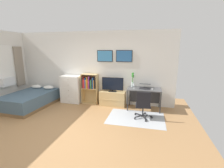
# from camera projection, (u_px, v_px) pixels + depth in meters

# --- Properties ---
(ground_plane) EXTENTS (7.20, 7.20, 0.00)m
(ground_plane) POSITION_uv_depth(u_px,v_px,m) (62.00, 131.00, 4.11)
(ground_plane) COLOR #A87A4C
(wall_back_with_posters) EXTENTS (6.12, 0.09, 2.70)m
(wall_back_with_posters) POSITION_uv_depth(u_px,v_px,m) (93.00, 68.00, 6.12)
(wall_back_with_posters) COLOR silver
(wall_back_with_posters) RESTS_ON ground_plane
(area_rug) EXTENTS (1.70, 1.20, 0.01)m
(area_rug) POSITION_uv_depth(u_px,v_px,m) (136.00, 118.00, 4.88)
(area_rug) COLOR #B2B7BC
(area_rug) RESTS_ON ground_plane
(bed) EXTENTS (1.37, 2.01, 0.63)m
(bed) POSITION_uv_depth(u_px,v_px,m) (30.00, 99.00, 5.84)
(bed) COLOR brown
(bed) RESTS_ON ground_plane
(dresser) EXTENTS (0.78, 0.46, 1.06)m
(dresser) POSITION_uv_depth(u_px,v_px,m) (71.00, 89.00, 6.22)
(dresser) COLOR white
(dresser) RESTS_ON ground_plane
(bookshelf) EXTENTS (0.61, 0.30, 1.14)m
(bookshelf) POSITION_uv_depth(u_px,v_px,m) (89.00, 86.00, 6.08)
(bookshelf) COLOR tan
(bookshelf) RESTS_ON ground_plane
(tv_stand) EXTENTS (0.94, 0.41, 0.54)m
(tv_stand) POSITION_uv_depth(u_px,v_px,m) (113.00, 98.00, 5.92)
(tv_stand) COLOR tan
(tv_stand) RESTS_ON ground_plane
(television) EXTENTS (0.79, 0.16, 0.52)m
(television) POSITION_uv_depth(u_px,v_px,m) (113.00, 85.00, 5.79)
(television) COLOR black
(television) RESTS_ON tv_stand
(desk) EXTENTS (1.13, 0.63, 0.74)m
(desk) POSITION_uv_depth(u_px,v_px,m) (144.00, 92.00, 5.56)
(desk) COLOR #4C4C4F
(desk) RESTS_ON ground_plane
(office_chair) EXTENTS (0.57, 0.58, 0.86)m
(office_chair) POSITION_uv_depth(u_px,v_px,m) (143.00, 104.00, 4.73)
(office_chair) COLOR #232326
(office_chair) RESTS_ON ground_plane
(laptop) EXTENTS (0.39, 0.42, 0.16)m
(laptop) POSITION_uv_depth(u_px,v_px,m) (145.00, 86.00, 5.50)
(laptop) COLOR #333338
(laptop) RESTS_ON desk
(computer_mouse) EXTENTS (0.06, 0.10, 0.03)m
(computer_mouse) POSITION_uv_depth(u_px,v_px,m) (152.00, 89.00, 5.32)
(computer_mouse) COLOR silver
(computer_mouse) RESTS_ON desk
(bamboo_vase) EXTENTS (0.09, 0.10, 0.52)m
(bamboo_vase) POSITION_uv_depth(u_px,v_px,m) (133.00, 79.00, 5.66)
(bamboo_vase) COLOR silver
(bamboo_vase) RESTS_ON desk
(wine_glass) EXTENTS (0.07, 0.07, 0.18)m
(wine_glass) POSITION_uv_depth(u_px,v_px,m) (134.00, 85.00, 5.44)
(wine_glass) COLOR silver
(wine_glass) RESTS_ON desk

